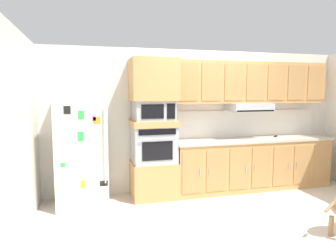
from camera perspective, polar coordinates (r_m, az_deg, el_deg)
The scene contains 14 objects.
ground_plane at distance 4.97m, azimuth 10.15°, elevation -14.57°, with size 9.60×9.60×0.00m, color beige.
back_kitchen_wall at distance 5.69m, azimuth 5.64°, elevation 1.13°, with size 6.20×0.12×2.50m, color silver.
side_panel_left at distance 4.29m, azimuth -25.64°, elevation -1.17°, with size 0.12×7.10×2.50m, color silver.
refrigerator at distance 4.95m, azimuth -15.69°, elevation -4.19°, with size 0.76×0.73×1.76m.
oven_base_cabinet at distance 5.26m, azimuth -2.65°, elevation -9.82°, with size 0.74×0.62×0.60m, color tan.
built_in_oven at distance 5.12m, azimuth -2.68°, elevation -3.37°, with size 0.70×0.62×0.60m.
appliance_mid_shelf at distance 5.08m, azimuth -2.71°, elevation 0.53°, with size 0.74×0.62×0.10m, color tan.
microwave at distance 5.06m, azimuth -2.71°, elevation 2.89°, with size 0.64×0.54×0.32m.
appliance_upper_cabinet at distance 5.06m, azimuth -2.75°, elevation 8.56°, with size 0.74×0.62×0.68m, color tan.
lower_cabinet_run at distance 5.88m, azimuth 15.28°, elevation -6.89°, with size 2.94×0.63×0.88m.
countertop_slab at distance 5.80m, azimuth 15.39°, elevation -2.45°, with size 2.98×0.64×0.04m, color #BCB2A3.
backsplash_panel at distance 6.02m, azimuth 14.08°, elevation 0.49°, with size 2.98×0.02×0.50m, color silver.
upper_cabinet_with_hood at distance 5.84m, azimuth 15.04°, elevation 7.48°, with size 2.94×0.48×0.88m.
screwdriver at distance 6.14m, azimuth 19.38°, elevation -1.79°, with size 0.16×0.17×0.03m.
Camera 1 is at (-2.00, -4.19, 1.77)m, focal length 32.96 mm.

